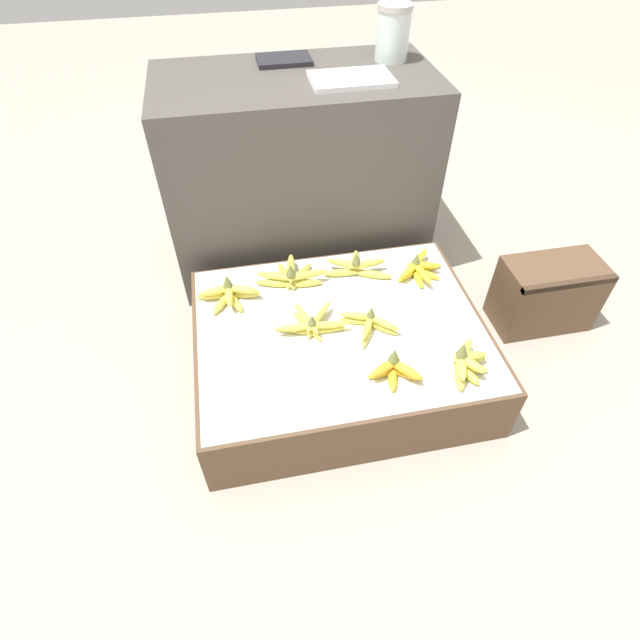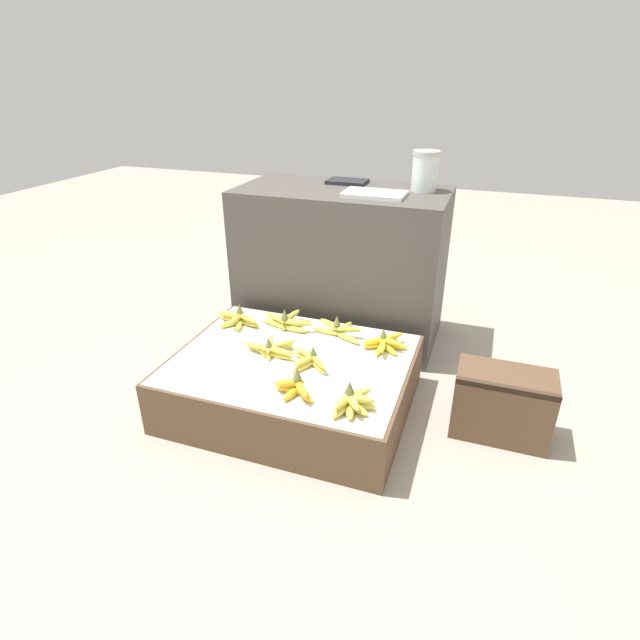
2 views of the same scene
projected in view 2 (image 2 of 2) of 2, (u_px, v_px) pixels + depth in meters
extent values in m
plane|color=#A89E8E|center=(293.00, 405.00, 2.26)|extent=(10.00, 10.00, 0.00)
cube|color=brown|center=(293.00, 382.00, 2.21)|extent=(1.01, 0.80, 0.24)
cube|color=silver|center=(292.00, 358.00, 2.16)|extent=(0.98, 0.78, 0.00)
cube|color=#4C4742|center=(341.00, 265.00, 2.72)|extent=(1.08, 0.56, 0.82)
cube|color=brown|center=(502.00, 404.00, 2.03)|extent=(0.38, 0.21, 0.29)
cube|color=#402E20|center=(507.00, 389.00, 1.89)|extent=(0.38, 0.02, 0.02)
ellipsoid|color=gold|center=(290.00, 388.00, 1.92)|extent=(0.12, 0.06, 0.03)
ellipsoid|color=gold|center=(293.00, 393.00, 1.90)|extent=(0.06, 0.12, 0.03)
ellipsoid|color=gold|center=(304.00, 394.00, 1.89)|extent=(0.11, 0.09, 0.03)
ellipsoid|color=gold|center=(290.00, 383.00, 1.90)|extent=(0.12, 0.08, 0.03)
ellipsoid|color=gold|center=(301.00, 389.00, 1.87)|extent=(0.10, 0.11, 0.03)
cone|color=olive|center=(297.00, 374.00, 1.89)|extent=(0.04, 0.04, 0.05)
ellipsoid|color=#DBCC4C|center=(341.00, 410.00, 1.80)|extent=(0.06, 0.12, 0.03)
ellipsoid|color=#DBCC4C|center=(350.00, 410.00, 1.80)|extent=(0.07, 0.12, 0.03)
ellipsoid|color=#DBCC4C|center=(356.00, 408.00, 1.81)|extent=(0.11, 0.08, 0.03)
ellipsoid|color=#DBCC4C|center=(361.00, 405.00, 1.83)|extent=(0.11, 0.05, 0.03)
ellipsoid|color=#DBCC4C|center=(356.00, 401.00, 1.85)|extent=(0.09, 0.11, 0.03)
ellipsoid|color=#DBCC4C|center=(344.00, 401.00, 1.79)|extent=(0.06, 0.12, 0.03)
ellipsoid|color=#DBCC4C|center=(353.00, 401.00, 1.79)|extent=(0.09, 0.11, 0.03)
ellipsoid|color=#DBCC4C|center=(358.00, 398.00, 1.81)|extent=(0.11, 0.03, 0.03)
ellipsoid|color=#DBCC4C|center=(358.00, 394.00, 1.83)|extent=(0.10, 0.10, 0.03)
cone|color=olive|center=(350.00, 387.00, 1.80)|extent=(0.04, 0.04, 0.05)
ellipsoid|color=#DBCC4C|center=(275.00, 355.00, 2.16)|extent=(0.17, 0.03, 0.03)
ellipsoid|color=#DBCC4C|center=(278.00, 350.00, 2.19)|extent=(0.11, 0.16, 0.03)
ellipsoid|color=#DBCC4C|center=(269.00, 350.00, 2.19)|extent=(0.09, 0.16, 0.03)
ellipsoid|color=#DBCC4C|center=(260.00, 350.00, 2.19)|extent=(0.17, 0.06, 0.03)
ellipsoid|color=#DBCC4C|center=(278.00, 351.00, 2.14)|extent=(0.17, 0.04, 0.03)
ellipsoid|color=#DBCC4C|center=(279.00, 345.00, 2.18)|extent=(0.12, 0.15, 0.03)
ellipsoid|color=#DBCC4C|center=(270.00, 344.00, 2.19)|extent=(0.08, 0.17, 0.03)
ellipsoid|color=#DBCC4C|center=(260.00, 346.00, 2.17)|extent=(0.17, 0.04, 0.03)
cone|color=olive|center=(268.00, 342.00, 2.14)|extent=(0.03, 0.03, 0.04)
ellipsoid|color=#DBCC4C|center=(306.00, 359.00, 2.12)|extent=(0.13, 0.07, 0.02)
ellipsoid|color=#DBCC4C|center=(304.00, 366.00, 2.07)|extent=(0.08, 0.13, 0.02)
ellipsoid|color=#DBCC4C|center=(317.00, 366.00, 2.07)|extent=(0.12, 0.11, 0.02)
ellipsoid|color=#DBCC4C|center=(306.00, 354.00, 2.11)|extent=(0.13, 0.07, 0.02)
ellipsoid|color=#DBCC4C|center=(306.00, 360.00, 2.07)|extent=(0.09, 0.13, 0.02)
ellipsoid|color=#DBCC4C|center=(318.00, 361.00, 2.06)|extent=(0.12, 0.11, 0.02)
cone|color=olive|center=(313.00, 350.00, 2.08)|extent=(0.03, 0.03, 0.04)
ellipsoid|color=#DBCC4C|center=(231.00, 319.00, 2.46)|extent=(0.14, 0.04, 0.03)
ellipsoid|color=#DBCC4C|center=(232.00, 323.00, 2.42)|extent=(0.10, 0.13, 0.03)
ellipsoid|color=#DBCC4C|center=(239.00, 324.00, 2.41)|extent=(0.07, 0.14, 0.03)
ellipsoid|color=#DBCC4C|center=(248.00, 323.00, 2.43)|extent=(0.14, 0.05, 0.03)
ellipsoid|color=#DBCC4C|center=(232.00, 314.00, 2.44)|extent=(0.14, 0.04, 0.03)
ellipsoid|color=#DBCC4C|center=(237.00, 318.00, 2.41)|extent=(0.03, 0.14, 0.03)
ellipsoid|color=#DBCC4C|center=(246.00, 318.00, 2.41)|extent=(0.14, 0.07, 0.03)
cone|color=olive|center=(239.00, 308.00, 2.42)|extent=(0.04, 0.04, 0.05)
ellipsoid|color=gold|center=(291.00, 328.00, 2.37)|extent=(0.17, 0.05, 0.03)
ellipsoid|color=gold|center=(295.00, 324.00, 2.41)|extent=(0.13, 0.14, 0.03)
ellipsoid|color=gold|center=(287.00, 322.00, 2.43)|extent=(0.07, 0.17, 0.03)
ellipsoid|color=gold|center=(276.00, 324.00, 2.41)|extent=(0.17, 0.07, 0.03)
ellipsoid|color=gold|center=(296.00, 322.00, 2.36)|extent=(0.17, 0.04, 0.03)
ellipsoid|color=gold|center=(291.00, 317.00, 2.42)|extent=(0.06, 0.17, 0.03)
ellipsoid|color=gold|center=(278.00, 318.00, 2.40)|extent=(0.17, 0.09, 0.03)
cone|color=olive|center=(284.00, 314.00, 2.36)|extent=(0.04, 0.04, 0.05)
ellipsoid|color=gold|center=(347.00, 338.00, 2.29)|extent=(0.15, 0.09, 0.03)
ellipsoid|color=gold|center=(343.00, 328.00, 2.37)|extent=(0.07, 0.15, 0.03)
ellipsoid|color=gold|center=(327.00, 331.00, 2.35)|extent=(0.15, 0.04, 0.03)
ellipsoid|color=gold|center=(346.00, 329.00, 2.31)|extent=(0.15, 0.04, 0.03)
ellipsoid|color=gold|center=(331.00, 325.00, 2.34)|extent=(0.15, 0.10, 0.03)
cone|color=olive|center=(337.00, 320.00, 2.30)|extent=(0.03, 0.03, 0.05)
ellipsoid|color=yellow|center=(376.00, 345.00, 2.23)|extent=(0.13, 0.09, 0.03)
ellipsoid|color=yellow|center=(380.00, 349.00, 2.20)|extent=(0.03, 0.13, 0.03)
ellipsoid|color=yellow|center=(388.00, 348.00, 2.20)|extent=(0.12, 0.10, 0.03)
ellipsoid|color=yellow|center=(393.00, 346.00, 2.22)|extent=(0.13, 0.04, 0.03)
ellipsoid|color=yellow|center=(388.00, 342.00, 2.25)|extent=(0.09, 0.13, 0.03)
ellipsoid|color=yellow|center=(376.00, 341.00, 2.21)|extent=(0.12, 0.10, 0.03)
ellipsoid|color=yellow|center=(383.00, 345.00, 2.18)|extent=(0.05, 0.13, 0.03)
ellipsoid|color=yellow|center=(389.00, 341.00, 2.21)|extent=(0.13, 0.06, 0.03)
ellipsoid|color=yellow|center=(392.00, 337.00, 2.24)|extent=(0.11, 0.12, 0.03)
cone|color=olive|center=(384.00, 333.00, 2.21)|extent=(0.03, 0.03, 0.04)
cylinder|color=silver|center=(425.00, 173.00, 2.46)|extent=(0.13, 0.13, 0.17)
cylinder|color=#B7B2A8|center=(427.00, 153.00, 2.41)|extent=(0.13, 0.13, 0.02)
cube|color=white|center=(374.00, 194.00, 2.39)|extent=(0.30, 0.19, 0.02)
cube|color=#232328|center=(347.00, 182.00, 2.66)|extent=(0.21, 0.15, 0.02)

